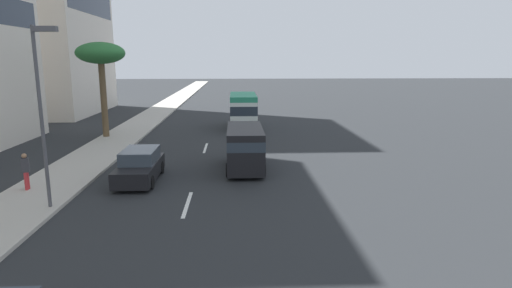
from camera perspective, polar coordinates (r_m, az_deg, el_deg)
ground_plane at (r=34.68m, az=-6.23°, el=1.49°), size 198.00×198.00×0.00m
sidewalk_right at (r=35.69m, az=-17.04°, el=1.46°), size 162.00×3.36×0.15m
lane_stripe_mid at (r=17.92m, az=-9.33°, el=-8.09°), size 3.20×0.16×0.01m
lane_stripe_far at (r=28.85m, az=-6.88°, el=-0.53°), size 3.20×0.16×0.01m
minibus_second at (r=37.09m, az=-1.76°, el=4.73°), size 6.24×2.39×2.95m
car_third at (r=21.64m, az=-15.52°, el=-2.90°), size 4.47×1.82×1.57m
van_fourth at (r=22.88m, az=-1.51°, el=-0.21°), size 5.01×2.05×2.32m
pedestrian_near_lamp at (r=21.55m, az=-28.85°, el=-3.09°), size 0.31×0.37×1.68m
palm_tree at (r=33.68m, az=-20.38°, el=11.20°), size 3.55×3.55×7.06m
street_lamp at (r=18.03m, az=-27.08°, el=5.53°), size 0.24×0.97×7.06m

